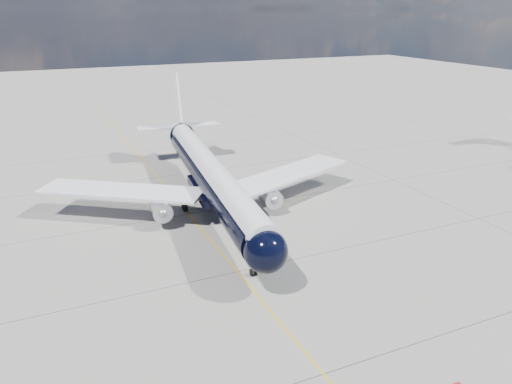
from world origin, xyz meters
TOP-DOWN VIEW (x-y plane):
  - ground at (0.00, 30.00)m, footprint 320.00×320.00m
  - taxiway_centerline at (0.00, 25.00)m, footprint 0.16×160.00m
  - main_airliner at (3.04, 26.09)m, footprint 39.02×47.77m

SIDE VIEW (x-z plane):
  - ground at x=0.00m, z-range 0.00..0.00m
  - taxiway_centerline at x=0.00m, z-range 0.00..0.01m
  - main_airliner at x=3.04m, z-range -2.62..11.19m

